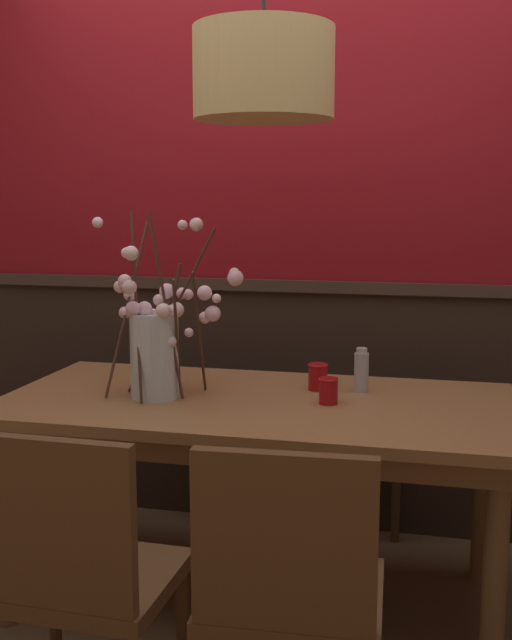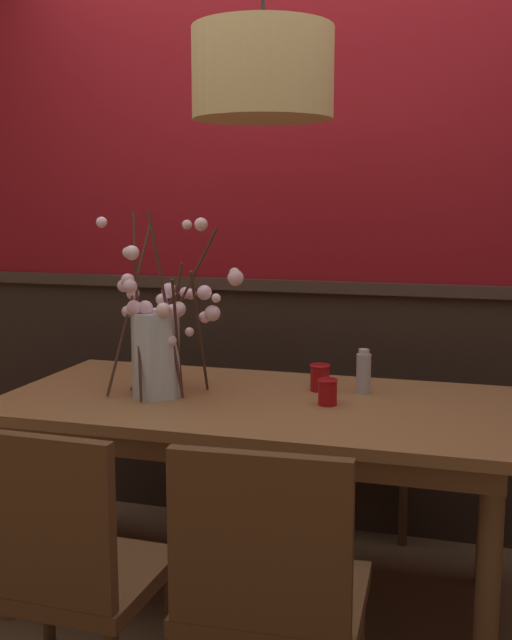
{
  "view_description": "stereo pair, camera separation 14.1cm",
  "coord_description": "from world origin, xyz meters",
  "px_view_note": "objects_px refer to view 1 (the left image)",
  "views": [
    {
      "loc": [
        0.6,
        -2.53,
        1.42
      ],
      "look_at": [
        0.0,
        0.0,
        1.01
      ],
      "focal_mm": 43.62,
      "sensor_mm": 36.0,
      "label": 1
    },
    {
      "loc": [
        0.74,
        -2.49,
        1.42
      ],
      "look_at": [
        0.0,
        0.0,
        1.01
      ],
      "focal_mm": 43.62,
      "sensor_mm": 36.0,
      "label": 2
    }
  ],
  "objects_px": {
    "dining_table": "(256,422)",
    "chair_far_side_right": "(356,396)",
    "chair_far_side_left": "(245,395)",
    "pendant_lamp": "(264,74)",
    "chair_near_side_right": "(290,591)",
    "candle_holder_nearer_edge": "(318,377)",
    "chair_near_side_left": "(74,571)",
    "candle_holder_nearer_center": "(328,391)",
    "condiment_bottle": "(361,371)",
    "vase_with_blossoms": "(158,342)"
  },
  "relations": [
    {
      "from": "chair_near_side_right",
      "to": "pendant_lamp",
      "type": "xyz_separation_m",
      "value": [
        -0.25,
        0.8,
        1.31
      ]
    },
    {
      "from": "dining_table",
      "to": "chair_far_side_right",
      "type": "bearing_deg",
      "value": 73.4
    },
    {
      "from": "dining_table",
      "to": "condiment_bottle",
      "type": "distance_m",
      "value": 0.42
    },
    {
      "from": "chair_near_side_left",
      "to": "candle_holder_nearer_edge",
      "type": "distance_m",
      "value": 1.17
    },
    {
      "from": "chair_near_side_left",
      "to": "candle_holder_nearer_edge",
      "type": "height_order",
      "value": "chair_near_side_left"
    },
    {
      "from": "dining_table",
      "to": "condiment_bottle",
      "type": "xyz_separation_m",
      "value": [
        0.34,
        0.19,
        0.16
      ]
    },
    {
      "from": "chair_far_side_right",
      "to": "chair_near_side_right",
      "type": "distance_m",
      "value": 1.7
    },
    {
      "from": "dining_table",
      "to": "candle_holder_nearer_edge",
      "type": "relative_size",
      "value": 18.09
    },
    {
      "from": "pendant_lamp",
      "to": "candle_holder_nearer_edge",
      "type": "bearing_deg",
      "value": 54.75
    },
    {
      "from": "candle_holder_nearer_center",
      "to": "dining_table",
      "type": "bearing_deg",
      "value": 178.08
    },
    {
      "from": "chair_far_side_right",
      "to": "condiment_bottle",
      "type": "bearing_deg",
      "value": -82.68
    },
    {
      "from": "chair_near_side_left",
      "to": "chair_near_side_right",
      "type": "distance_m",
      "value": 0.54
    },
    {
      "from": "chair_far_side_left",
      "to": "pendant_lamp",
      "type": "distance_m",
      "value": 1.6
    },
    {
      "from": "vase_with_blossoms",
      "to": "candle_holder_nearer_center",
      "type": "relative_size",
      "value": 7.23
    },
    {
      "from": "chair_near_side_right",
      "to": "vase_with_blossoms",
      "type": "distance_m",
      "value": 1.09
    },
    {
      "from": "candle_holder_nearer_edge",
      "to": "pendant_lamp",
      "type": "bearing_deg",
      "value": -125.25
    },
    {
      "from": "dining_table",
      "to": "chair_near_side_right",
      "type": "height_order",
      "value": "chair_near_side_right"
    },
    {
      "from": "pendant_lamp",
      "to": "chair_near_side_left",
      "type": "bearing_deg",
      "value": -109.48
    },
    {
      "from": "candle_holder_nearer_center",
      "to": "candle_holder_nearer_edge",
      "type": "height_order",
      "value": "candle_holder_nearer_edge"
    },
    {
      "from": "chair_far_side_right",
      "to": "vase_with_blossoms",
      "type": "relative_size",
      "value": 1.53
    },
    {
      "from": "candle_holder_nearer_center",
      "to": "pendant_lamp",
      "type": "xyz_separation_m",
      "value": [
        -0.22,
        -0.03,
        1.03
      ]
    },
    {
      "from": "chair_near_side_left",
      "to": "chair_far_side_right",
      "type": "relative_size",
      "value": 0.89
    },
    {
      "from": "dining_table",
      "to": "chair_far_side_left",
      "type": "relative_size",
      "value": 1.88
    },
    {
      "from": "candle_holder_nearer_center",
      "to": "condiment_bottle",
      "type": "bearing_deg",
      "value": 65.44
    },
    {
      "from": "chair_near_side_right",
      "to": "candle_holder_nearer_center",
      "type": "bearing_deg",
      "value": 92.13
    },
    {
      "from": "chair_far_side_right",
      "to": "chair_near_side_left",
      "type": "bearing_deg",
      "value": -106.56
    },
    {
      "from": "chair_near_side_right",
      "to": "pendant_lamp",
      "type": "distance_m",
      "value": 1.55
    },
    {
      "from": "chair_near_side_right",
      "to": "candle_holder_nearer_center",
      "type": "distance_m",
      "value": 0.88
    },
    {
      "from": "vase_with_blossoms",
      "to": "chair_near_side_left",
      "type": "bearing_deg",
      "value": -84.61
    },
    {
      "from": "dining_table",
      "to": "chair_far_side_right",
      "type": "xyz_separation_m",
      "value": [
        0.26,
        0.86,
        -0.11
      ]
    },
    {
      "from": "chair_far_side_right",
      "to": "candle_holder_nearer_center",
      "type": "distance_m",
      "value": 0.9
    },
    {
      "from": "chair_far_side_left",
      "to": "candle_holder_nearer_center",
      "type": "height_order",
      "value": "chair_far_side_left"
    },
    {
      "from": "candle_holder_nearer_center",
      "to": "chair_far_side_left",
      "type": "bearing_deg",
      "value": 120.33
    },
    {
      "from": "chair_near_side_left",
      "to": "pendant_lamp",
      "type": "distance_m",
      "value": 1.58
    },
    {
      "from": "chair_far_side_left",
      "to": "candle_holder_nearer_center",
      "type": "bearing_deg",
      "value": -59.67
    },
    {
      "from": "chair_far_side_left",
      "to": "vase_with_blossoms",
      "type": "relative_size",
      "value": 1.44
    },
    {
      "from": "chair_far_side_right",
      "to": "pendant_lamp",
      "type": "height_order",
      "value": "pendant_lamp"
    },
    {
      "from": "chair_near_side_left",
      "to": "pendant_lamp",
      "type": "xyz_separation_m",
      "value": [
        0.29,
        0.83,
        1.31
      ]
    },
    {
      "from": "chair_near_side_right",
      "to": "candle_holder_nearer_edge",
      "type": "distance_m",
      "value": 1.06
    },
    {
      "from": "condiment_bottle",
      "to": "chair_far_side_right",
      "type": "bearing_deg",
      "value": 97.32
    },
    {
      "from": "condiment_bottle",
      "to": "vase_with_blossoms",
      "type": "bearing_deg",
      "value": -160.81
    },
    {
      "from": "vase_with_blossoms",
      "to": "candle_holder_nearer_edge",
      "type": "bearing_deg",
      "value": 22.95
    },
    {
      "from": "candle_holder_nearer_center",
      "to": "pendant_lamp",
      "type": "relative_size",
      "value": 0.07
    },
    {
      "from": "dining_table",
      "to": "pendant_lamp",
      "type": "xyz_separation_m",
      "value": [
        0.03,
        -0.04,
        1.15
      ]
    },
    {
      "from": "dining_table",
      "to": "vase_with_blossoms",
      "type": "bearing_deg",
      "value": -171.89
    },
    {
      "from": "chair_near_side_left",
      "to": "pendant_lamp",
      "type": "height_order",
      "value": "pendant_lamp"
    },
    {
      "from": "condiment_bottle",
      "to": "pendant_lamp",
      "type": "relative_size",
      "value": 0.12
    },
    {
      "from": "candle_holder_nearer_edge",
      "to": "chair_far_side_left",
      "type": "bearing_deg",
      "value": 122.88
    },
    {
      "from": "chair_near_side_left",
      "to": "chair_near_side_right",
      "type": "height_order",
      "value": "chair_near_side_left"
    },
    {
      "from": "chair_far_side_right",
      "to": "vase_with_blossoms",
      "type": "height_order",
      "value": "vase_with_blossoms"
    }
  ]
}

